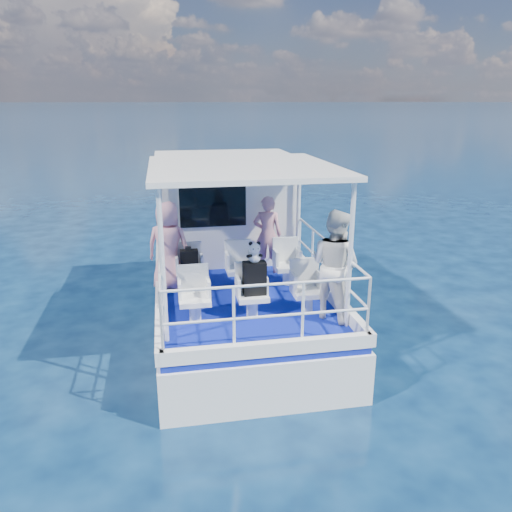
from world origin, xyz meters
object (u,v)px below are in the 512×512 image
(passenger_port_fwd, at_px, (168,246))
(backpack_center, at_px, (255,278))
(passenger_stbd_aft, at_px, (335,265))
(panda, at_px, (255,252))

(passenger_port_fwd, distance_m, backpack_center, 1.97)
(passenger_port_fwd, height_order, passenger_stbd_aft, passenger_stbd_aft)
(backpack_center, bearing_deg, panda, -95.03)
(passenger_port_fwd, xyz_separation_m, backpack_center, (1.29, -1.48, -0.16))
(passenger_port_fwd, relative_size, backpack_center, 3.04)
(backpack_center, bearing_deg, passenger_stbd_aft, -10.71)
(passenger_port_fwd, bearing_deg, backpack_center, 150.58)
(passenger_port_fwd, xyz_separation_m, passenger_stbd_aft, (2.50, -1.71, 0.06))
(backpack_center, xyz_separation_m, panda, (-0.00, -0.02, 0.43))
(passenger_stbd_aft, bearing_deg, panda, 44.70)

